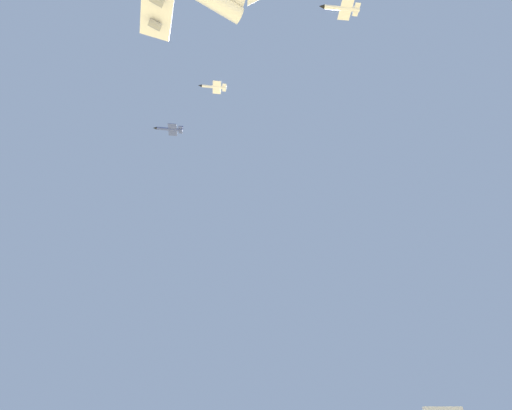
{
  "coord_description": "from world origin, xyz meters",
  "views": [
    {
      "loc": [
        -9.57,
        67.32,
        3.35
      ],
      "look_at": [
        12.78,
        8.94,
        53.3
      ],
      "focal_mm": 26.34,
      "sensor_mm": 36.0,
      "label": 1
    }
  ],
  "objects": [
    {
      "name": "chase_jet_left_wing",
      "position": [
        77.42,
        -35.0,
        154.64
      ],
      "size": [
        14.8,
        9.77,
        4.0
      ],
      "rotation": [
        0.0,
        0.0,
        0.47
      ],
      "color": "#38478C"
    },
    {
      "name": "chase_jet_right_wing",
      "position": [
        53.67,
        -34.54,
        178.75
      ],
      "size": [
        14.79,
        9.77,
        4.0
      ],
      "rotation": [
        0.0,
        0.0,
        0.47
      ],
      "color": "silver"
    },
    {
      "name": "chase_jet_lead",
      "position": [
        -16.55,
        -1.63,
        144.56
      ],
      "size": [
        14.86,
        9.62,
        4.0
      ],
      "rotation": [
        0.0,
        0.0,
        0.45
      ],
      "color": "silver"
    }
  ]
}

